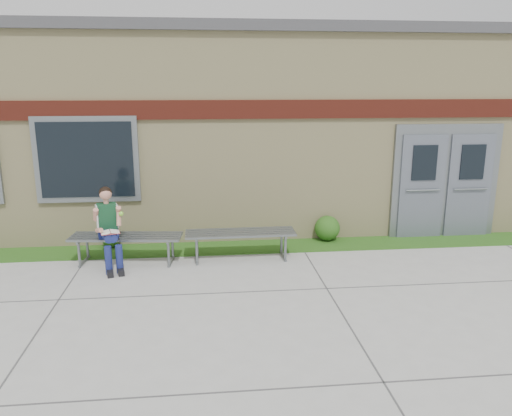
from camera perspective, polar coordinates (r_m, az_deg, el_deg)
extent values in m
plane|color=#9E9E99|center=(7.23, 1.21, -11.08)|extent=(80.00, 80.00, 0.00)
cube|color=#254913|center=(9.63, -0.71, -4.49)|extent=(16.00, 0.80, 0.02)
cube|color=beige|center=(12.57, -2.17, 9.14)|extent=(16.00, 6.00, 4.00)
cube|color=#3F3F42|center=(12.57, -2.27, 18.72)|extent=(16.20, 6.20, 0.20)
cube|color=maroon|center=(9.52, -0.96, 11.20)|extent=(16.00, 0.06, 0.35)
cube|color=slate|center=(9.80, -18.77, 5.25)|extent=(1.90, 0.08, 1.60)
cube|color=black|center=(9.76, -18.82, 5.22)|extent=(1.70, 0.04, 1.40)
cube|color=slate|center=(10.79, 20.77, 2.87)|extent=(2.20, 0.08, 2.30)
cube|color=slate|center=(10.55, 18.41, 2.27)|extent=(0.92, 0.06, 2.10)
cube|color=slate|center=(11.00, 23.17, 2.31)|extent=(0.92, 0.06, 2.10)
cube|color=slate|center=(8.99, -14.63, -3.18)|extent=(1.96, 0.72, 0.04)
cube|color=slate|center=(9.22, -19.26, -4.80)|extent=(0.10, 0.53, 0.44)
cube|color=slate|center=(8.99, -9.68, -4.68)|extent=(0.10, 0.53, 0.44)
cube|color=slate|center=(8.90, -1.80, -2.84)|extent=(1.95, 0.55, 0.04)
cube|color=slate|center=(8.96, -6.77, -4.59)|extent=(0.05, 0.54, 0.44)
cube|color=slate|center=(9.07, 3.15, -4.29)|extent=(0.05, 0.54, 0.44)
cube|color=navy|center=(8.97, -16.53, -2.72)|extent=(0.38, 0.31, 0.15)
cube|color=#0E3418|center=(8.87, -16.65, -0.90)|extent=(0.35, 0.27, 0.45)
sphere|color=tan|center=(8.77, -16.82, 1.53)|extent=(0.25, 0.25, 0.20)
sphere|color=black|center=(8.79, -16.84, 1.68)|extent=(0.26, 0.26, 0.21)
cylinder|color=navy|center=(8.71, -16.94, -3.10)|extent=(0.25, 0.43, 0.15)
cylinder|color=navy|center=(8.73, -15.80, -2.99)|extent=(0.25, 0.43, 0.15)
cylinder|color=navy|center=(8.60, -16.50, -5.76)|extent=(0.12, 0.12, 0.48)
cylinder|color=navy|center=(8.62, -15.34, -5.65)|extent=(0.12, 0.12, 0.48)
cube|color=black|center=(8.60, -16.36, -7.12)|extent=(0.16, 0.27, 0.10)
cube|color=black|center=(8.62, -15.20, -7.00)|extent=(0.16, 0.27, 0.10)
cylinder|color=tan|center=(8.78, -17.83, -0.73)|extent=(0.14, 0.23, 0.26)
cylinder|color=tan|center=(8.81, -15.46, -0.51)|extent=(0.14, 0.23, 0.26)
cube|color=white|center=(8.58, -16.33, -2.64)|extent=(0.35, 0.29, 0.01)
cube|color=#B44346|center=(8.58, -16.33, -2.72)|extent=(0.35, 0.30, 0.01)
sphere|color=#82D539|center=(8.68, -15.16, -0.64)|extent=(0.08, 0.08, 0.08)
sphere|color=#254913|center=(9.95, -16.26, -3.35)|extent=(0.35, 0.35, 0.35)
sphere|color=#254913|center=(10.05, 8.15, -2.29)|extent=(0.50, 0.50, 0.50)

